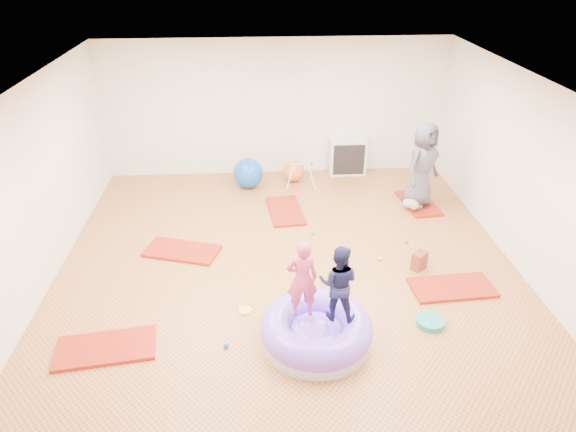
{
  "coord_description": "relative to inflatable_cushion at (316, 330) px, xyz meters",
  "views": [
    {
      "loc": [
        -0.45,
        -6.25,
        4.47
      ],
      "look_at": [
        0.0,
        0.3,
        0.9
      ],
      "focal_mm": 32.0,
      "sensor_mm": 36.0,
      "label": 1
    }
  ],
  "objects": [
    {
      "name": "room",
      "position": [
        -0.24,
        1.36,
        1.23
      ],
      "size": [
        7.01,
        8.01,
        2.81
      ],
      "color": "#AF7F3A",
      "rests_on": "ground"
    },
    {
      "name": "gym_mat_front_left",
      "position": [
        -2.6,
        0.02,
        -0.15
      ],
      "size": [
        1.27,
        0.75,
        0.05
      ],
      "primitive_type": "cube",
      "rotation": [
        0.0,
        0.0,
        0.13
      ],
      "color": "#A21714",
      "rests_on": "ground"
    },
    {
      "name": "gym_mat_mid_left",
      "position": [
        -1.92,
        2.21,
        -0.15
      ],
      "size": [
        1.29,
        0.91,
        0.05
      ],
      "primitive_type": "cube",
      "rotation": [
        0.0,
        0.0,
        -0.31
      ],
      "color": "#A21714",
      "rests_on": "ground"
    },
    {
      "name": "gym_mat_center_back",
      "position": [
        -0.16,
        3.48,
        -0.15
      ],
      "size": [
        0.69,
        1.21,
        0.05
      ],
      "primitive_type": "cube",
      "rotation": [
        0.0,
        0.0,
        1.68
      ],
      "color": "#A21714",
      "rests_on": "ground"
    },
    {
      "name": "gym_mat_right",
      "position": [
        2.09,
        0.95,
        -0.15
      ],
      "size": [
        1.21,
        0.66,
        0.05
      ],
      "primitive_type": "cube",
      "rotation": [
        0.0,
        0.0,
        0.06
      ],
      "color": "#A21714",
      "rests_on": "ground"
    },
    {
      "name": "gym_mat_rear_right",
      "position": [
        2.39,
        3.62,
        -0.15
      ],
      "size": [
        0.66,
        1.14,
        0.05
      ],
      "primitive_type": "cube",
      "rotation": [
        0.0,
        0.0,
        1.68
      ],
      "color": "#A21714",
      "rests_on": "ground"
    },
    {
      "name": "inflatable_cushion",
      "position": [
        0.0,
        0.0,
        0.0
      ],
      "size": [
        1.4,
        1.4,
        0.44
      ],
      "rotation": [
        0.0,
        0.0,
        0.13
      ],
      "color": "#B6B6CF",
      "rests_on": "ground"
    },
    {
      "name": "child_pink",
      "position": [
        -0.17,
        0.11,
        0.76
      ],
      "size": [
        0.4,
        0.28,
        1.05
      ],
      "primitive_type": "imported",
      "rotation": [
        0.0,
        0.0,
        3.21
      ],
      "color": "#D34169",
      "rests_on": "inflatable_cushion"
    },
    {
      "name": "child_navy",
      "position": [
        0.25,
        0.04,
        0.73
      ],
      "size": [
        0.58,
        0.5,
        1.0
      ],
      "primitive_type": "imported",
      "rotation": [
        0.0,
        0.0,
        2.85
      ],
      "color": "#181D43",
      "rests_on": "inflatable_cushion"
    },
    {
      "name": "adult_caregiver",
      "position": [
        2.34,
        3.55,
        0.67
      ],
      "size": [
        0.93,
        0.88,
        1.6
      ],
      "primitive_type": "imported",
      "rotation": [
        0.0,
        0.0,
        0.67
      ],
      "color": "#4B4B57",
      "rests_on": "gym_mat_rear_right"
    },
    {
      "name": "infant",
      "position": [
        2.18,
        3.37,
        -0.02
      ],
      "size": [
        0.34,
        0.35,
        0.2
      ],
      "color": "#99ADC9",
      "rests_on": "gym_mat_rear_right"
    },
    {
      "name": "ball_pit_balls",
      "position": [
        0.41,
        1.24,
        -0.14
      ],
      "size": [
        2.97,
        2.75,
        0.06
      ],
      "color": "green",
      "rests_on": "ground"
    },
    {
      "name": "exercise_ball_blue",
      "position": [
        -0.84,
        4.62,
        0.13
      ],
      "size": [
        0.61,
        0.61,
        0.61
      ],
      "primitive_type": "sphere",
      "color": "blue",
      "rests_on": "ground"
    },
    {
      "name": "exercise_ball_orange",
      "position": [
        0.1,
        4.85,
        0.05
      ],
      "size": [
        0.44,
        0.44,
        0.44
      ],
      "primitive_type": "sphere",
      "color": "orange",
      "rests_on": "ground"
    },
    {
      "name": "infant_play_gym",
      "position": [
        0.21,
        4.61,
        0.15
      ],
      "size": [
        0.63,
        0.6,
        0.48
      ],
      "rotation": [
        0.0,
        0.0,
        0.28
      ],
      "color": "silver",
      "rests_on": "ground"
    },
    {
      "name": "cube_shelf",
      "position": [
        1.27,
        5.16,
        0.21
      ],
      "size": [
        0.76,
        0.38,
        0.76
      ],
      "color": "silver",
      "rests_on": "ground"
    },
    {
      "name": "balance_disc",
      "position": [
        1.53,
        0.21,
        -0.13
      ],
      "size": [
        0.37,
        0.37,
        0.08
      ],
      "primitive_type": "cylinder",
      "color": "teal",
      "rests_on": "ground"
    },
    {
      "name": "backpack",
      "position": [
        1.76,
        1.5,
        -0.03
      ],
      "size": [
        0.28,
        0.27,
        0.28
      ],
      "primitive_type": "cube",
      "rotation": [
        0.0,
        0.0,
        0.73
      ],
      "color": "#BE3A1C",
      "rests_on": "ground"
    },
    {
      "name": "yellow_toy",
      "position": [
        -0.89,
        0.65,
        -0.16
      ],
      "size": [
        0.18,
        0.18,
        0.03
      ],
      "primitive_type": "cylinder",
      "color": "yellow",
      "rests_on": "ground"
    }
  ]
}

